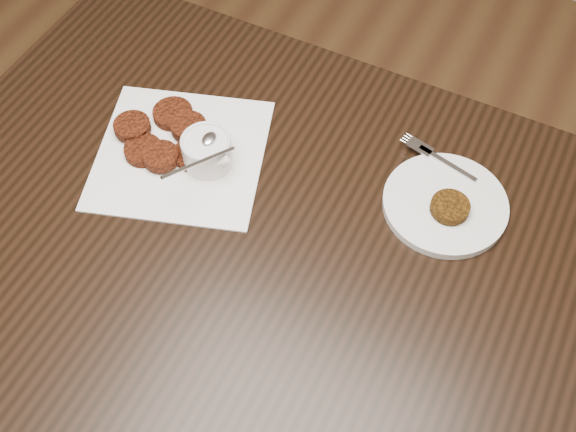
{
  "coord_description": "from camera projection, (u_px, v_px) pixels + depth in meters",
  "views": [
    {
      "loc": [
        0.29,
        -0.37,
        1.7
      ],
      "look_at": [
        0.02,
        0.17,
        0.8
      ],
      "focal_mm": 43.66,
      "sensor_mm": 36.0,
      "label": 1
    }
  ],
  "objects": [
    {
      "name": "table",
      "position": [
        301.0,
        352.0,
        1.41
      ],
      "size": [
        1.38,
        0.89,
        0.75
      ],
      "primitive_type": "cube",
      "color": "black",
      "rests_on": "floor"
    },
    {
      "name": "patty_cluster",
      "position": [
        162.0,
        139.0,
        1.22
      ],
      "size": [
        0.27,
        0.27,
        0.02
      ],
      "primitive_type": null,
      "rotation": [
        0.0,
        0.0,
        0.25
      ],
      "color": "#631F0D",
      "rests_on": "napkin"
    },
    {
      "name": "napkin",
      "position": [
        181.0,
        154.0,
        1.22
      ],
      "size": [
        0.36,
        0.36,
        0.0
      ],
      "primitive_type": "cube",
      "rotation": [
        0.0,
        0.0,
        0.32
      ],
      "color": "white",
      "rests_on": "table"
    },
    {
      "name": "sauce_ramekin",
      "position": [
        205.0,
        139.0,
        1.15
      ],
      "size": [
        0.12,
        0.12,
        0.12
      ],
      "primitive_type": null,
      "rotation": [
        0.0,
        0.0,
        -0.06
      ],
      "color": "silver",
      "rests_on": "napkin"
    },
    {
      "name": "plate_with_patty",
      "position": [
        446.0,
        201.0,
        1.14
      ],
      "size": [
        0.25,
        0.25,
        0.03
      ],
      "primitive_type": null,
      "rotation": [
        0.0,
        0.0,
        -0.24
      ],
      "color": "silver",
      "rests_on": "table"
    }
  ]
}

